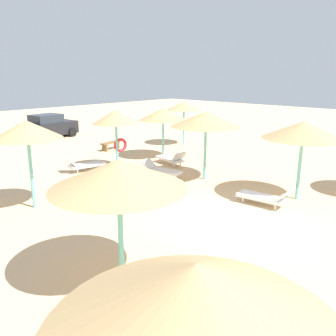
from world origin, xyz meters
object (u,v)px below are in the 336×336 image
(parasol_7, at_px, (118,174))
(parasol_0, at_px, (206,119))
(parasol_3, at_px, (196,301))
(lounger_2, at_px, (265,197))
(parasol_4, at_px, (116,118))
(parasol_2, at_px, (303,130))
(lounger_5, at_px, (171,158))
(parasol_9, at_px, (27,130))
(lounger_0, at_px, (161,170))
(bench_0, at_px, (111,144))
(lounger_4, at_px, (85,164))
(parasol_5, at_px, (163,114))
(parked_car, at_px, (49,127))
(parasol_6, at_px, (184,106))

(parasol_7, bearing_deg, parasol_0, 24.95)
(parasol_3, bearing_deg, lounger_2, 24.32)
(parasol_4, bearing_deg, parasol_0, -69.61)
(parasol_2, relative_size, lounger_5, 1.50)
(parasol_9, bearing_deg, parasol_3, -108.23)
(lounger_0, bearing_deg, parasol_9, 174.85)
(lounger_5, bearing_deg, parasol_0, -107.73)
(lounger_5, xyz_separation_m, bench_0, (0.14, 5.21, 0.02))
(parasol_7, xyz_separation_m, lounger_2, (6.51, -0.01, -2.19))
(parasol_7, bearing_deg, lounger_4, 61.09)
(parasol_5, bearing_deg, parasol_9, -166.54)
(parasol_3, xyz_separation_m, lounger_4, (7.19, 12.66, -2.41))
(parasol_4, height_order, parasol_5, parasol_4)
(parked_car, bearing_deg, lounger_5, -88.10)
(parasol_6, bearing_deg, parked_car, 119.04)
(parasol_3, bearing_deg, bench_0, 54.66)
(parasol_2, bearing_deg, parked_car, 89.58)
(parasol_0, height_order, parasol_3, parasol_3)
(parasol_5, relative_size, parasol_6, 0.98)
(lounger_5, bearing_deg, parasol_4, 151.61)
(parasol_3, xyz_separation_m, parked_car, (10.57, 22.25, -1.91))
(lounger_4, height_order, bench_0, lounger_4)
(parasol_7, distance_m, bench_0, 14.63)
(parasol_4, relative_size, bench_0, 1.87)
(parasol_2, distance_m, bench_0, 12.35)
(lounger_2, xyz_separation_m, lounger_5, (2.00, 6.40, 0.01))
(parasol_5, height_order, parasol_6, parasol_6)
(parasol_0, xyz_separation_m, lounger_4, (-2.86, 5.05, -2.34))
(parasol_5, distance_m, bench_0, 4.36)
(parked_car, bearing_deg, bench_0, -85.41)
(parasol_0, height_order, parasol_2, parasol_0)
(bench_0, bearing_deg, parasol_4, -123.78)
(bench_0, bearing_deg, lounger_0, -108.20)
(lounger_4, relative_size, lounger_5, 1.00)
(parasol_0, height_order, parasol_5, parasol_0)
(bench_0, bearing_deg, parasol_0, -97.40)
(parasol_7, xyz_separation_m, lounger_5, (8.52, 6.38, -2.19))
(parasol_4, height_order, parasol_9, parasol_9)
(lounger_5, height_order, parked_car, parked_car)
(parked_car, bearing_deg, lounger_2, -95.06)
(lounger_4, distance_m, bench_0, 4.93)
(lounger_4, bearing_deg, parasol_3, -119.61)
(parasol_5, xyz_separation_m, parasol_9, (-8.60, -2.06, 0.34))
(parasol_6, height_order, lounger_4, parasol_6)
(parasol_5, xyz_separation_m, lounger_5, (-0.87, -1.44, -2.08))
(parasol_7, height_order, lounger_2, parasol_7)
(parasol_3, relative_size, lounger_4, 1.58)
(parasol_0, xyz_separation_m, lounger_2, (-1.09, -3.55, -2.35))
(parasol_6, distance_m, parked_car, 10.15)
(parasol_0, bearing_deg, bench_0, 82.60)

